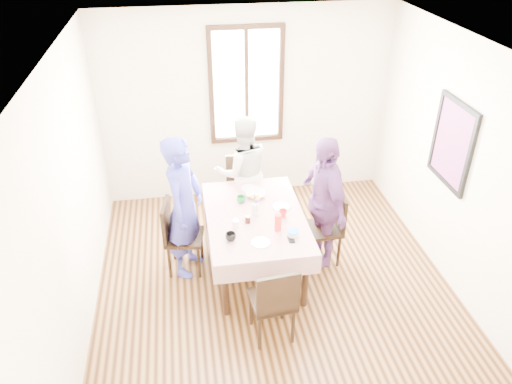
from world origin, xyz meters
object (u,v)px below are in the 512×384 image
(chair_near, at_px, (272,300))
(person_left, at_px, (184,208))
(person_right, at_px, (322,203))
(chair_far, at_px, (243,192))
(chair_right, at_px, (322,229))
(dining_table, at_px, (255,243))
(person_far, at_px, (243,172))
(chair_left, at_px, (184,237))

(chair_near, distance_m, person_left, 1.48)
(person_right, bearing_deg, chair_far, -151.39)
(chair_right, xyz_separation_m, chair_near, (-0.81, -1.09, 0.00))
(chair_right, bearing_deg, chair_far, 36.93)
(dining_table, bearing_deg, chair_right, 3.34)
(chair_right, relative_size, chair_far, 1.00)
(person_far, bearing_deg, chair_right, 125.32)
(chair_left, height_order, chair_near, same)
(dining_table, xyz_separation_m, chair_left, (-0.81, 0.14, 0.08))
(dining_table, xyz_separation_m, chair_near, (0.00, -1.04, 0.08))
(chair_near, bearing_deg, chair_left, 118.64)
(chair_far, relative_size, person_right, 0.55)
(chair_left, distance_m, chair_right, 1.63)
(dining_table, xyz_separation_m, person_far, (0.00, 1.02, 0.39))
(chair_right, relative_size, person_right, 0.55)
(chair_left, xyz_separation_m, chair_far, (0.81, 0.90, 0.00))
(person_left, distance_m, person_far, 1.19)
(chair_left, relative_size, person_left, 0.53)
(chair_far, bearing_deg, person_left, 51.52)
(chair_far, bearing_deg, chair_right, 132.06)
(chair_far, relative_size, person_left, 0.53)
(chair_left, height_order, person_left, person_left)
(chair_near, xyz_separation_m, person_right, (0.79, 1.09, 0.37))
(chair_near, bearing_deg, dining_table, 84.19)
(chair_left, distance_m, chair_far, 1.21)
(chair_right, bearing_deg, chair_left, 84.36)
(person_far, distance_m, person_right, 1.26)
(dining_table, height_order, chair_left, chair_left)
(chair_right, height_order, person_right, person_right)
(chair_right, height_order, chair_far, same)
(dining_table, xyz_separation_m, person_right, (0.79, 0.05, 0.45))
(chair_left, bearing_deg, person_far, 146.47)
(chair_left, bearing_deg, chair_far, 147.08)
(dining_table, bearing_deg, chair_far, 90.00)
(chair_near, bearing_deg, person_right, 48.22)
(chair_right, height_order, chair_near, same)
(chair_far, relative_size, chair_near, 1.00)
(chair_left, bearing_deg, person_left, 99.15)
(person_left, bearing_deg, person_far, -19.25)
(person_far, relative_size, person_right, 0.93)
(dining_table, bearing_deg, person_far, 90.00)
(chair_right, bearing_deg, chair_near, 140.99)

